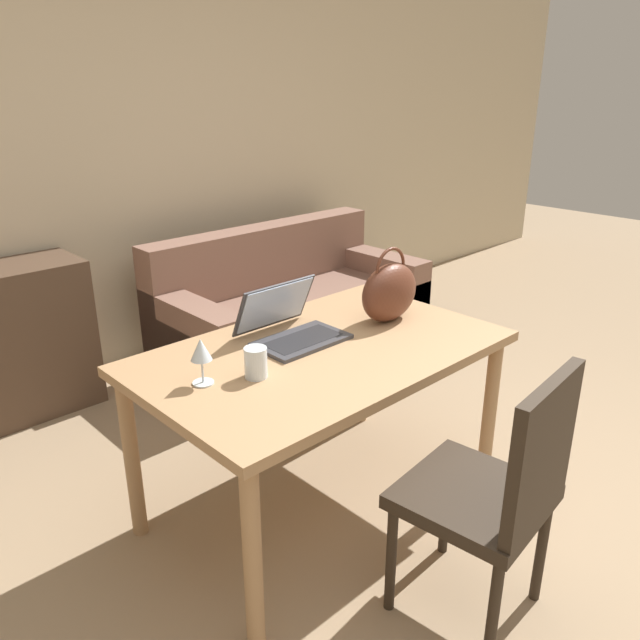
# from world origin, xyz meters

# --- Properties ---
(ground_plane) EXTENTS (14.00, 14.00, 0.00)m
(ground_plane) POSITION_xyz_m (0.00, 0.00, 0.00)
(ground_plane) COLOR #997F60
(wall_back) EXTENTS (10.00, 0.06, 2.70)m
(wall_back) POSITION_xyz_m (0.00, 2.73, 1.35)
(wall_back) COLOR beige
(wall_back) RESTS_ON ground_plane
(dining_table) EXTENTS (1.43, 0.88, 0.74)m
(dining_table) POSITION_xyz_m (-0.11, 0.75, 0.66)
(dining_table) COLOR #A87F56
(dining_table) RESTS_ON ground_plane
(chair) EXTENTS (0.49, 0.49, 0.93)m
(chair) POSITION_xyz_m (-0.12, -0.06, 0.52)
(chair) COLOR #2D2319
(chair) RESTS_ON ground_plane
(couch) EXTENTS (1.78, 0.85, 0.82)m
(couch) POSITION_xyz_m (0.87, 2.07, 0.28)
(couch) COLOR #7F5B4C
(couch) RESTS_ON ground_plane
(laptop) EXTENTS (0.37, 0.33, 0.22)m
(laptop) POSITION_xyz_m (-0.13, 0.92, 0.80)
(laptop) COLOR #38383D
(laptop) RESTS_ON dining_table
(drinking_glass) EXTENTS (0.08, 0.08, 0.11)m
(drinking_glass) POSITION_xyz_m (-0.46, 0.72, 0.80)
(drinking_glass) COLOR silver
(drinking_glass) RESTS_ON dining_table
(wine_glass) EXTENTS (0.07, 0.07, 0.17)m
(wine_glass) POSITION_xyz_m (-0.62, 0.81, 0.86)
(wine_glass) COLOR silver
(wine_glass) RESTS_ON dining_table
(handbag) EXTENTS (0.31, 0.15, 0.33)m
(handbag) POSITION_xyz_m (0.31, 0.77, 0.87)
(handbag) COLOR #592D1E
(handbag) RESTS_ON dining_table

